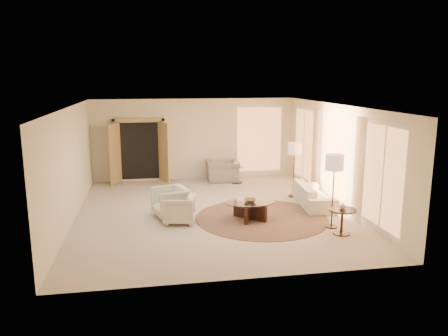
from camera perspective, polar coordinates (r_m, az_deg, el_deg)
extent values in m
cube|color=beige|center=(11.66, -1.61, -5.81)|extent=(7.00, 8.00, 0.02)
cube|color=white|center=(11.14, -1.69, 8.10)|extent=(7.00, 8.00, 0.02)
cube|color=beige|center=(15.24, -3.83, 3.76)|extent=(7.00, 0.04, 2.80)
cube|color=beige|center=(7.49, 2.80, -4.60)|extent=(7.00, 0.04, 2.80)
cube|color=beige|center=(11.37, -19.38, 0.39)|extent=(0.04, 8.00, 2.80)
cube|color=beige|center=(12.31, 14.70, 1.50)|extent=(0.04, 8.00, 2.80)
cube|color=tan|center=(15.10, -10.96, 2.27)|extent=(1.80, 0.12, 2.16)
cube|color=tan|center=(14.88, -14.05, 1.80)|extent=(0.35, 0.66, 2.00)
cube|color=tan|center=(14.84, -7.87, 2.02)|extent=(0.35, 0.66, 2.00)
cylinder|color=#3E281E|center=(11.22, 4.92, -6.49)|extent=(4.33, 4.33, 0.01)
imported|color=silver|center=(12.45, 11.63, -3.44)|extent=(0.99, 2.10, 0.59)
imported|color=silver|center=(11.26, -7.02, -4.27)|extent=(0.95, 0.99, 0.84)
imported|color=silver|center=(10.79, -5.89, -5.18)|extent=(0.80, 0.84, 0.75)
imported|color=gray|center=(14.93, -0.17, 0.01)|extent=(1.11, 0.75, 0.95)
cube|color=black|center=(11.02, 3.41, -5.68)|extent=(0.73, 0.73, 0.42)
cube|color=black|center=(11.02, 3.41, -5.68)|extent=(0.48, 0.89, 0.42)
cylinder|color=white|center=(10.95, 3.42, -4.47)|extent=(1.46, 1.46, 0.02)
cylinder|color=black|center=(10.43, 15.05, -8.23)|extent=(0.39, 0.39, 0.03)
cylinder|color=black|center=(10.34, 15.13, -6.80)|extent=(0.06, 0.06, 0.56)
cylinder|color=black|center=(10.26, 15.22, -5.28)|extent=(0.63, 0.63, 0.03)
cylinder|color=#30231B|center=(14.82, 1.66, -1.90)|extent=(0.38, 0.38, 0.03)
cylinder|color=#30231B|center=(14.76, 1.66, -0.88)|extent=(0.06, 0.06, 0.55)
cylinder|color=white|center=(14.70, 1.67, 0.19)|extent=(0.50, 0.50, 0.03)
cylinder|color=#30231B|center=(13.30, 8.99, -3.64)|extent=(0.28, 0.28, 0.03)
cylinder|color=#30231B|center=(13.14, 9.09, -0.79)|extent=(0.03, 0.03, 1.38)
cylinder|color=#C6AE8F|center=(12.99, 9.20, 2.52)|extent=(0.39, 0.39, 0.34)
cylinder|color=#30231B|center=(10.83, 13.83, -7.42)|extent=(0.30, 0.30, 0.03)
cylinder|color=#30231B|center=(10.61, 14.02, -3.69)|extent=(0.03, 0.03, 1.49)
cylinder|color=#C6AE8F|center=(10.43, 14.25, 0.72)|extent=(0.43, 0.43, 0.36)
imported|color=brown|center=(10.94, 3.42, -4.23)|extent=(0.31, 0.31, 0.07)
imported|color=silver|center=(10.23, 15.25, -4.79)|extent=(0.18, 0.18, 0.16)
imported|color=silver|center=(14.67, 1.67, 0.74)|extent=(0.29, 0.29, 0.26)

